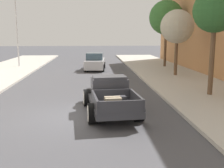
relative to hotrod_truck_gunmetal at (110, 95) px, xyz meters
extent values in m
plane|color=#47474C|center=(-1.55, -0.60, -0.75)|extent=(140.00, 140.00, 0.00)
cube|color=#333338|center=(0.02, -0.24, -0.21)|extent=(2.19, 5.04, 0.24)
cube|color=#333338|center=(-0.01, 0.11, 0.31)|extent=(1.65, 1.23, 0.80)
cube|color=#333338|center=(0.00, 0.06, 0.77)|extent=(1.51, 1.06, 0.12)
cube|color=#3D4C5B|center=(-0.06, 0.67, 0.47)|extent=(1.32, 0.16, 0.44)
cube|color=#333338|center=(-0.12, 1.40, 0.17)|extent=(1.45, 1.61, 0.52)
cube|color=silver|center=(-0.19, 2.20, 0.15)|extent=(0.69, 0.16, 0.47)
cube|color=#333338|center=(0.15, -1.64, -0.07)|extent=(1.87, 2.24, 0.04)
cube|color=#333338|center=(-0.66, -1.71, 0.15)|extent=(0.27, 2.10, 0.44)
cube|color=#333338|center=(0.96, -1.56, 0.15)|extent=(0.27, 2.10, 0.44)
cube|color=#333338|center=(0.24, -2.64, 0.15)|extent=(1.62, 0.22, 0.44)
cube|color=#333338|center=(0.06, -0.63, 0.15)|extent=(1.62, 0.22, 0.44)
cylinder|color=black|center=(-0.99, 1.02, -0.35)|extent=(0.43, 0.83, 0.80)
cylinder|color=silver|center=(-1.17, 1.00, -0.35)|extent=(0.07, 0.65, 0.66)
cylinder|color=silver|center=(-1.18, 1.00, -0.35)|extent=(0.04, 0.24, 0.24)
cylinder|color=black|center=(0.80, 1.18, -0.35)|extent=(0.43, 0.83, 0.80)
cylinder|color=silver|center=(0.98, 1.20, -0.35)|extent=(0.07, 0.65, 0.66)
cylinder|color=silver|center=(0.99, 1.20, -0.35)|extent=(0.04, 0.24, 0.24)
cylinder|color=black|center=(-0.75, -1.66, -0.35)|extent=(0.43, 0.83, 0.80)
cylinder|color=silver|center=(-0.93, -1.68, -0.35)|extent=(0.07, 0.65, 0.66)
cylinder|color=silver|center=(-0.94, -1.68, -0.35)|extent=(0.04, 0.24, 0.24)
cylinder|color=black|center=(1.04, -1.50, -0.35)|extent=(0.43, 0.83, 0.80)
cylinder|color=silver|center=(1.22, -1.49, -0.35)|extent=(0.07, 0.65, 0.66)
cylinder|color=silver|center=(1.23, -1.49, -0.35)|extent=(0.04, 0.24, 0.24)
cube|color=gray|center=(0.00, -2.00, 0.15)|extent=(0.64, 0.49, 0.40)
cube|color=#3D2D1E|center=(0.00, -2.00, 0.15)|extent=(0.62, 0.10, 0.42)
cube|color=#2D2D33|center=(0.34, -1.32, 0.09)|extent=(0.50, 0.40, 0.28)
cube|color=#B7B7BC|center=(-0.50, 14.44, -0.14)|extent=(2.05, 4.42, 0.80)
cube|color=#384C5B|center=(-0.51, 14.29, 0.58)|extent=(1.67, 2.11, 0.64)
cylinder|color=black|center=(-1.22, 15.79, -0.42)|extent=(0.27, 0.68, 0.66)
cylinder|color=black|center=(0.42, 15.66, -0.42)|extent=(0.27, 0.68, 0.66)
cylinder|color=black|center=(-1.42, 13.22, -0.42)|extent=(0.27, 0.68, 0.66)
cylinder|color=black|center=(0.22, 13.09, -0.42)|extent=(0.27, 0.68, 0.66)
cylinder|color=#B2B2B7|center=(-8.25, 16.73, 3.90)|extent=(0.12, 0.12, 9.00)
cylinder|color=brown|center=(5.64, 2.42, 1.19)|extent=(0.26, 0.26, 3.58)
sphere|color=#285628|center=(5.64, 2.42, 3.84)|extent=(2.29, 2.29, 2.29)
cylinder|color=brown|center=(5.90, 9.60, 0.82)|extent=(0.26, 0.26, 2.84)
sphere|color=#ADA893|center=(5.90, 9.60, 3.22)|extent=(2.62, 2.62, 2.62)
cylinder|color=brown|center=(6.63, 15.68, 1.20)|extent=(0.26, 0.26, 3.61)
sphere|color=#33662D|center=(6.63, 15.68, 4.28)|extent=(3.39, 3.39, 3.39)
camera|label=1|loc=(-0.73, -11.79, 2.63)|focal=43.89mm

